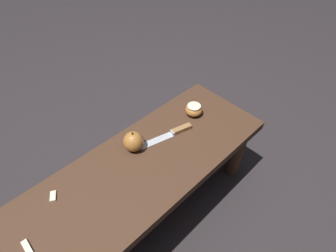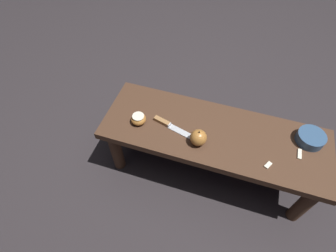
{
  "view_description": "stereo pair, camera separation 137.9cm",
  "coord_description": "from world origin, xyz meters",
  "px_view_note": "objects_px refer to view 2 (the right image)",
  "views": [
    {
      "loc": [
        0.31,
        0.5,
        1.21
      ],
      "look_at": [
        -0.23,
        -0.06,
        0.41
      ],
      "focal_mm": 28.0,
      "sensor_mm": 36.0,
      "label": 1
    },
    {
      "loc": [
        0.02,
        -0.83,
        1.46
      ],
      "look_at": [
        -0.23,
        -0.06,
        0.41
      ],
      "focal_mm": 28.0,
      "sensor_mm": 36.0,
      "label": 2
    }
  ],
  "objects_px": {
    "apple_cut": "(139,119)",
    "knife": "(168,125)",
    "wooden_bench": "(213,140)",
    "apple_whole": "(198,138)",
    "bowl": "(311,138)"
  },
  "relations": [
    {
      "from": "apple_whole",
      "to": "apple_cut",
      "type": "bearing_deg",
      "value": 174.67
    },
    {
      "from": "knife",
      "to": "apple_whole",
      "type": "height_order",
      "value": "apple_whole"
    },
    {
      "from": "apple_whole",
      "to": "wooden_bench",
      "type": "bearing_deg",
      "value": 53.18
    },
    {
      "from": "apple_cut",
      "to": "bowl",
      "type": "height_order",
      "value": "same"
    },
    {
      "from": "knife",
      "to": "bowl",
      "type": "xyz_separation_m",
      "value": [
        0.69,
        0.12,
        0.02
      ]
    },
    {
      "from": "apple_cut",
      "to": "apple_whole",
      "type": "bearing_deg",
      "value": -5.33
    },
    {
      "from": "wooden_bench",
      "to": "bowl",
      "type": "xyz_separation_m",
      "value": [
        0.46,
        0.09,
        0.09
      ]
    },
    {
      "from": "knife",
      "to": "bowl",
      "type": "relative_size",
      "value": 1.83
    },
    {
      "from": "wooden_bench",
      "to": "bowl",
      "type": "bearing_deg",
      "value": 11.26
    },
    {
      "from": "knife",
      "to": "apple_whole",
      "type": "xyz_separation_m",
      "value": [
        0.17,
        -0.06,
        0.03
      ]
    },
    {
      "from": "apple_cut",
      "to": "knife",
      "type": "bearing_deg",
      "value": 9.34
    },
    {
      "from": "knife",
      "to": "bowl",
      "type": "bearing_deg",
      "value": 25.08
    },
    {
      "from": "wooden_bench",
      "to": "apple_whole",
      "type": "bearing_deg",
      "value": -126.82
    },
    {
      "from": "wooden_bench",
      "to": "knife",
      "type": "relative_size",
      "value": 4.74
    },
    {
      "from": "wooden_bench",
      "to": "apple_whole",
      "type": "xyz_separation_m",
      "value": [
        -0.07,
        -0.09,
        0.11
      ]
    }
  ]
}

